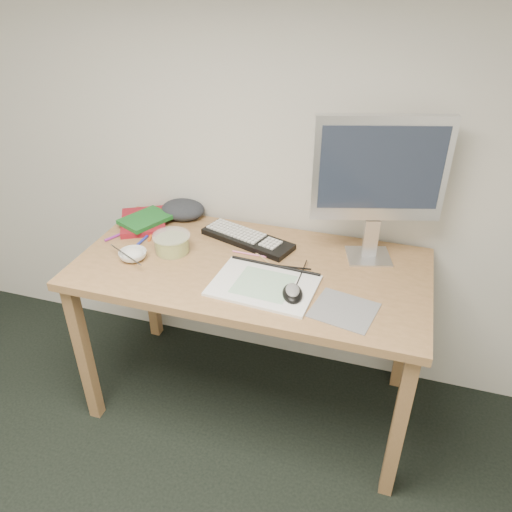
% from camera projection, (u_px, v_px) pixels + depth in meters
% --- Properties ---
extents(desk, '(1.40, 0.70, 0.75)m').
position_uv_depth(desk, '(251.00, 282.00, 2.04)').
color(desk, '#AA7C4E').
rests_on(desk, ground).
extents(mousepad, '(0.25, 0.23, 0.00)m').
position_uv_depth(mousepad, '(344.00, 310.00, 1.74)').
color(mousepad, gray).
rests_on(mousepad, desk).
extents(sketchpad, '(0.40, 0.30, 0.01)m').
position_uv_depth(sketchpad, '(264.00, 285.00, 1.86)').
color(sketchpad, white).
rests_on(sketchpad, desk).
extents(keyboard, '(0.43, 0.26, 0.02)m').
position_uv_depth(keyboard, '(247.00, 239.00, 2.15)').
color(keyboard, black).
rests_on(keyboard, desk).
extents(monitor, '(0.49, 0.20, 0.58)m').
position_uv_depth(monitor, '(380.00, 174.00, 1.85)').
color(monitor, silver).
rests_on(monitor, desk).
extents(mouse, '(0.11, 0.13, 0.04)m').
position_uv_depth(mouse, '(293.00, 291.00, 1.79)').
color(mouse, black).
rests_on(mouse, sketchpad).
extents(rice_bowl, '(0.12, 0.12, 0.04)m').
position_uv_depth(rice_bowl, '(133.00, 255.00, 2.02)').
color(rice_bowl, white).
rests_on(rice_bowl, desk).
extents(chopsticks, '(0.19, 0.12, 0.02)m').
position_uv_depth(chopsticks, '(126.00, 255.00, 1.99)').
color(chopsticks, silver).
rests_on(chopsticks, rice_bowl).
extents(fruit_tub, '(0.19, 0.19, 0.08)m').
position_uv_depth(fruit_tub, '(172.00, 243.00, 2.07)').
color(fruit_tub, '#CBD049').
rests_on(fruit_tub, desk).
extents(book_red, '(0.29, 0.32, 0.03)m').
position_uv_depth(book_red, '(143.00, 221.00, 2.29)').
color(book_red, maroon).
rests_on(book_red, desk).
extents(book_green, '(0.23, 0.25, 0.02)m').
position_uv_depth(book_green, '(145.00, 219.00, 2.26)').
color(book_green, '#186122').
rests_on(book_green, book_red).
extents(cloth_lump, '(0.17, 0.15, 0.07)m').
position_uv_depth(cloth_lump, '(183.00, 210.00, 2.34)').
color(cloth_lump, '#27292E').
rests_on(cloth_lump, desk).
extents(pencil_pink, '(0.18, 0.01, 0.01)m').
position_uv_depth(pencil_pink, '(252.00, 255.00, 2.06)').
color(pencil_pink, pink).
rests_on(pencil_pink, desk).
extents(pencil_tan, '(0.15, 0.12, 0.01)m').
position_uv_depth(pencil_tan, '(257.00, 254.00, 2.06)').
color(pencil_tan, tan).
rests_on(pencil_tan, desk).
extents(pencil_black, '(0.17, 0.02, 0.01)m').
position_uv_depth(pencil_black, '(290.00, 267.00, 1.98)').
color(pencil_black, black).
rests_on(pencil_black, desk).
extents(marker_blue, '(0.02, 0.13, 0.01)m').
position_uv_depth(marker_blue, '(145.00, 238.00, 2.17)').
color(marker_blue, '#2130B6').
rests_on(marker_blue, desk).
extents(marker_orange, '(0.05, 0.13, 0.01)m').
position_uv_depth(marker_orange, '(152.00, 233.00, 2.21)').
color(marker_orange, orange).
rests_on(marker_orange, desk).
extents(marker_purple, '(0.07, 0.12, 0.01)m').
position_uv_depth(marker_purple, '(118.00, 235.00, 2.19)').
color(marker_purple, '#882893').
rests_on(marker_purple, desk).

